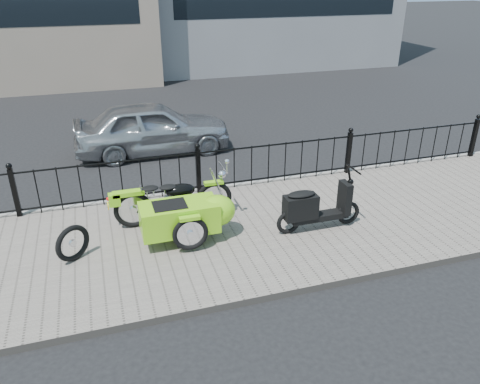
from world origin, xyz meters
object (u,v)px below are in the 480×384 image
object	(u,v)px
spare_tire	(73,243)
sedan_car	(153,127)
scooter	(314,208)
motorcycle_sidecar	(188,212)

from	to	relation	value
spare_tire	sedan_car	world-z (taller)	sedan_car
sedan_car	scooter	bearing A→B (deg)	-158.54
motorcycle_sidecar	scooter	size ratio (longest dim) A/B	1.40
scooter	sedan_car	size ratio (longest dim) A/B	0.41
motorcycle_sidecar	spare_tire	size ratio (longest dim) A/B	3.71
scooter	sedan_car	distance (m)	5.60
motorcycle_sidecar	spare_tire	world-z (taller)	motorcycle_sidecar
scooter	spare_tire	xyz separation A→B (m)	(-4.09, 0.26, -0.12)
motorcycle_sidecar	sedan_car	size ratio (longest dim) A/B	0.58
scooter	spare_tire	world-z (taller)	scooter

